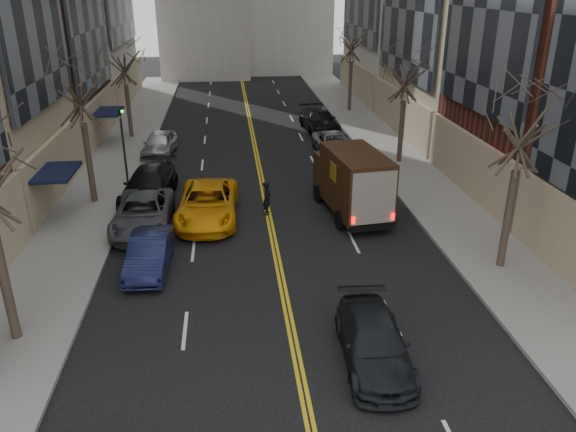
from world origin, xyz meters
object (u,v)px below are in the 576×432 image
object	(u,v)px
taxi	(208,203)
observer_sedan	(374,342)
ups_truck	(352,182)
pedestrian	(267,198)

from	to	relation	value
taxi	observer_sedan	bearing A→B (deg)	-62.83
ups_truck	observer_sedan	distance (m)	11.68
ups_truck	taxi	world-z (taller)	ups_truck
ups_truck	observer_sedan	xyz separation A→B (m)	(-1.78, -11.51, -0.96)
observer_sedan	pedestrian	xyz separation A→B (m)	(-2.32, 11.92, 0.16)
taxi	pedestrian	world-z (taller)	pedestrian
ups_truck	observer_sedan	size ratio (longest dim) A/B	1.30
ups_truck	pedestrian	distance (m)	4.20
observer_sedan	taxi	xyz separation A→B (m)	(-5.19, 11.53, 0.15)
observer_sedan	pedestrian	world-z (taller)	pedestrian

